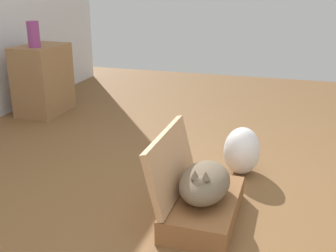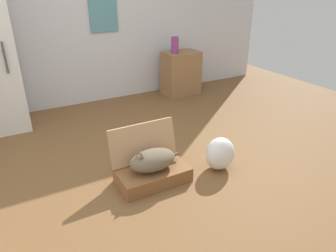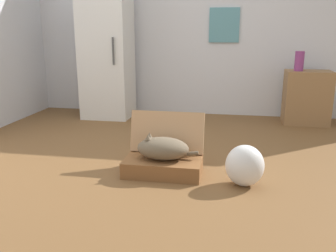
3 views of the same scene
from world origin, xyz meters
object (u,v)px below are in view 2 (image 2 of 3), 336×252
plastic_bag_white (220,154)px  vase_tall (175,45)px  cat (152,160)px  suitcase_base (153,175)px  side_table (181,73)px

plastic_bag_white → vase_tall: (0.70, 2.11, 0.65)m
vase_tall → plastic_bag_white: bearing=-108.5°
cat → plastic_bag_white: cat is taller
suitcase_base → vase_tall: 2.54m
side_table → vase_tall: (-0.14, -0.04, 0.47)m
suitcase_base → side_table: size_ratio=0.94×
side_table → vase_tall: vase_tall is taller
suitcase_base → plastic_bag_white: plastic_bag_white is taller
plastic_bag_white → side_table: side_table is taller
suitcase_base → cat: (-0.01, 0.00, 0.16)m
suitcase_base → plastic_bag_white: (0.68, -0.12, 0.10)m
vase_tall → suitcase_base: bearing=-124.8°
cat → side_table: 2.54m
cat → side_table: size_ratio=0.75×
plastic_bag_white → vase_tall: 2.31m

